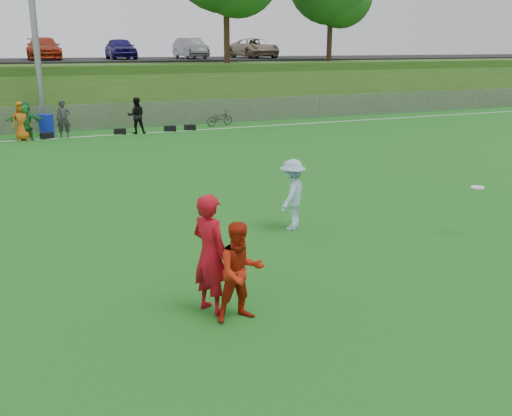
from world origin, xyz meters
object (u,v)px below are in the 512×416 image
player_red_left (210,254)px  frisbee (478,187)px  player_red_center (241,272)px  recycling_bin (46,125)px  player_blue (292,195)px  bicycle (220,118)px

player_red_left → frisbee: player_red_left is taller
player_red_center → recycling_bin: bearing=93.2°
player_red_left → player_red_center: 0.58m
player_red_left → player_blue: size_ratio=1.19×
player_red_center → bicycle: 21.81m
player_red_center → player_blue: bearing=52.8°
player_red_center → bicycle: bearing=70.3°
bicycle → player_red_left: bearing=146.0°
player_blue → frisbee: bearing=105.8°
frisbee → bicycle: (0.92, 18.97, -0.70)m
frisbee → recycling_bin: (-7.57, 18.97, -0.61)m
player_red_center → player_red_left: bearing=124.6°
player_red_center → recycling_bin: player_red_center is taller
player_red_center → frisbee: (6.17, 1.66, 0.32)m
frisbee → recycling_bin: size_ratio=0.29×
player_red_center → recycling_bin: size_ratio=1.58×
player_blue → frisbee: 4.01m
player_red_left → player_red_center: player_red_left is taller
player_red_left → recycling_bin: player_red_left is taller
player_red_left → player_red_center: (0.32, -0.45, -0.18)m
player_red_left → player_blue: (3.05, 3.24, -0.15)m
player_red_left → bicycle: size_ratio=1.25×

